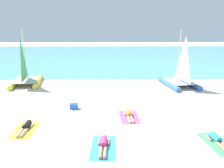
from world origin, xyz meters
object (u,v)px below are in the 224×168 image
(towel_leftmost, at_px, (26,129))
(sunbather_center_right, at_px, (129,114))
(sunbather_center_left, at_px, (104,144))
(towel_rightmost, at_px, (217,143))
(sailboat_yellow, at_px, (26,77))
(sunbather_leftmost, at_px, (26,127))
(towel_center_right, at_px, (129,117))
(sunbather_rightmost, at_px, (217,140))
(sailboat_blue, at_px, (179,78))
(cooler_box, at_px, (74,106))
(towel_center_left, at_px, (103,147))

(towel_leftmost, bearing_deg, sunbather_center_right, 14.94)
(sunbather_center_left, xyz_separation_m, towel_rightmost, (5.24, 0.21, -0.13))
(sailboat_yellow, relative_size, sunbather_leftmost, 3.25)
(sunbather_center_left, relative_size, towel_center_right, 0.82)
(sunbather_center_left, relative_size, sunbather_rightmost, 1.00)
(sailboat_yellow, distance_m, towel_rightmost, 16.18)
(sunbather_leftmost, distance_m, sunbather_rightmost, 9.45)
(sunbather_center_left, bearing_deg, sunbather_leftmost, 159.74)
(sailboat_blue, bearing_deg, towel_rightmost, -108.55)
(sailboat_yellow, distance_m, sunbather_rightmost, 16.12)
(cooler_box, bearing_deg, towel_rightmost, -29.45)
(sailboat_yellow, height_order, towel_center_left, sailboat_yellow)
(towel_center_left, relative_size, towel_rightmost, 1.00)
(sunbather_rightmost, bearing_deg, towel_center_left, 176.79)
(sunbather_leftmost, bearing_deg, cooler_box, 51.74)
(sailboat_blue, xyz_separation_m, cooler_box, (-8.75, -5.12, -0.56))
(towel_leftmost, xyz_separation_m, sunbather_rightmost, (9.34, -1.32, 0.13))
(towel_center_left, bearing_deg, sunbather_rightmost, 3.71)
(sailboat_blue, xyz_separation_m, sunbather_center_left, (-6.68, -9.45, -0.61))
(sailboat_blue, height_order, sunbather_center_left, sailboat_blue)
(towel_center_right, xyz_separation_m, sunbather_center_right, (-0.00, 0.07, 0.13))
(towel_center_left, distance_m, cooler_box, 4.86)
(cooler_box, bearing_deg, sunbather_center_left, -64.51)
(towel_leftmost, relative_size, sunbather_center_left, 1.22)
(sailboat_yellow, relative_size, sunbather_rightmost, 3.24)
(sunbather_center_left, xyz_separation_m, sunbather_center_right, (1.45, 3.08, 0.00))
(sunbather_rightmost, relative_size, cooler_box, 3.14)
(towel_center_left, relative_size, cooler_box, 3.80)
(sunbather_leftmost, xyz_separation_m, sunbather_rightmost, (9.34, -1.39, 0.00))
(sunbather_center_left, height_order, sunbather_center_right, same)
(sailboat_yellow, relative_size, sunbather_center_right, 3.24)
(sailboat_blue, distance_m, sunbather_rightmost, 9.31)
(towel_leftmost, height_order, sunbather_rightmost, sunbather_rightmost)
(towel_leftmost, xyz_separation_m, sunbather_center_left, (4.11, -1.59, 0.13))
(sunbather_rightmost, bearing_deg, towel_center_right, 137.19)
(towel_center_right, bearing_deg, towel_rightmost, -36.49)
(towel_center_left, bearing_deg, sunbather_center_right, 65.23)
(towel_center_right, distance_m, cooler_box, 3.76)
(sunbather_leftmost, relative_size, sunbather_center_right, 1.00)
(sailboat_blue, bearing_deg, towel_center_left, -134.77)
(towel_center_left, xyz_separation_m, sunbather_center_right, (1.45, 3.14, 0.13))
(sunbather_leftmost, relative_size, towel_center_right, 0.82)
(sunbather_center_left, bearing_deg, towel_rightmost, 3.97)
(sailboat_yellow, height_order, sunbather_leftmost, sailboat_yellow)
(sunbather_center_left, bearing_deg, cooler_box, 117.20)
(towel_center_right, bearing_deg, sailboat_blue, 50.93)
(sunbather_leftmost, distance_m, towel_center_right, 5.73)
(sailboat_yellow, relative_size, towel_center_left, 2.67)
(sunbather_leftmost, relative_size, cooler_box, 3.12)
(towel_leftmost, height_order, towel_rightmost, same)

